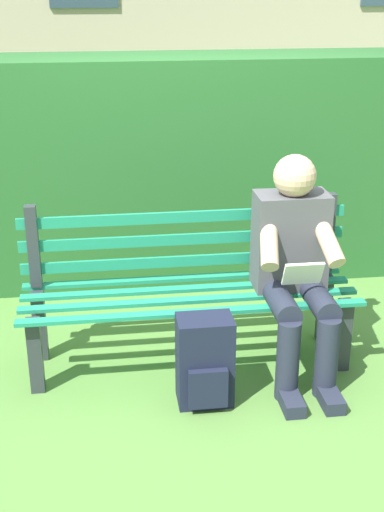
# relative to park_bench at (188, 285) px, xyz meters

# --- Properties ---
(ground) EXTENTS (60.00, 60.00, 0.00)m
(ground) POSITION_rel_park_bench_xyz_m (0.00, 0.08, -0.44)
(ground) COLOR #517F38
(park_bench) EXTENTS (1.78, 0.49, 0.88)m
(park_bench) POSITION_rel_park_bench_xyz_m (0.00, 0.00, 0.00)
(park_bench) COLOR #2D3338
(park_bench) RESTS_ON ground
(person_seated) EXTENTS (0.44, 0.73, 1.16)m
(person_seated) POSITION_rel_park_bench_xyz_m (-0.54, 0.18, 0.17)
(person_seated) COLOR #4C4C51
(person_seated) RESTS_ON ground
(hedge_backdrop) EXTENTS (5.65, 0.71, 1.58)m
(hedge_backdrop) POSITION_rel_park_bench_xyz_m (-0.50, -1.23, 0.34)
(hedge_backdrop) COLOR #265B28
(hedge_backdrop) RESTS_ON ground
(backpack) EXTENTS (0.27, 0.26, 0.46)m
(backpack) POSITION_rel_park_bench_xyz_m (-0.03, 0.45, -0.21)
(backpack) COLOR #191E33
(backpack) RESTS_ON ground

